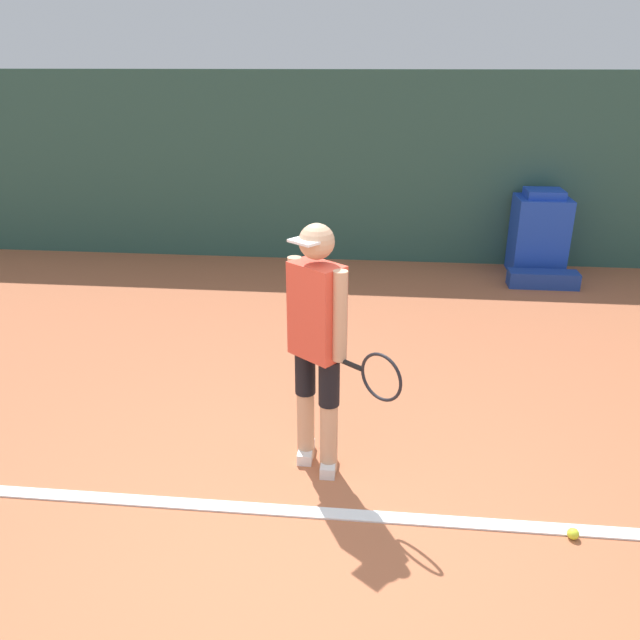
{
  "coord_description": "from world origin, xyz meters",
  "views": [
    {
      "loc": [
        0.35,
        -2.7,
        2.6
      ],
      "look_at": [
        -0.04,
        1.11,
        1.0
      ],
      "focal_mm": 35.0,
      "sensor_mm": 36.0,
      "label": 1
    }
  ],
  "objects_px": {
    "covered_chair": "(539,234)",
    "equipment_bag": "(543,279)",
    "tennis_player": "(318,340)",
    "tennis_ball": "(573,534)"
  },
  "relations": [
    {
      "from": "tennis_player",
      "to": "covered_chair",
      "type": "height_order",
      "value": "tennis_player"
    },
    {
      "from": "tennis_ball",
      "to": "covered_chair",
      "type": "bearing_deg",
      "value": 80.69
    },
    {
      "from": "tennis_player",
      "to": "equipment_bag",
      "type": "height_order",
      "value": "tennis_player"
    },
    {
      "from": "tennis_player",
      "to": "covered_chair",
      "type": "relative_size",
      "value": 1.55
    },
    {
      "from": "tennis_ball",
      "to": "covered_chair",
      "type": "xyz_separation_m",
      "value": [
        0.83,
        5.04,
        0.49
      ]
    },
    {
      "from": "equipment_bag",
      "to": "tennis_player",
      "type": "bearing_deg",
      "value": -121.27
    },
    {
      "from": "tennis_player",
      "to": "tennis_ball",
      "type": "xyz_separation_m",
      "value": [
        1.56,
        -0.58,
        -0.91
      ]
    },
    {
      "from": "covered_chair",
      "to": "equipment_bag",
      "type": "relative_size",
      "value": 1.31
    },
    {
      "from": "covered_chair",
      "to": "equipment_bag",
      "type": "height_order",
      "value": "covered_chair"
    },
    {
      "from": "tennis_player",
      "to": "tennis_ball",
      "type": "bearing_deg",
      "value": 18.16
    }
  ]
}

